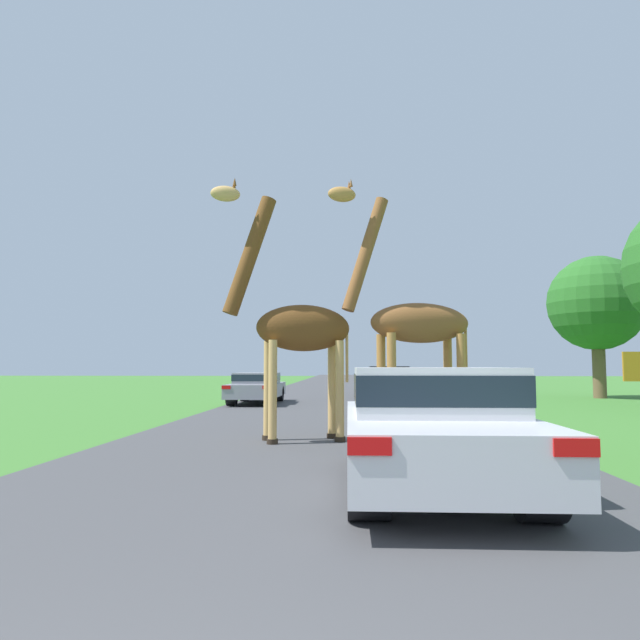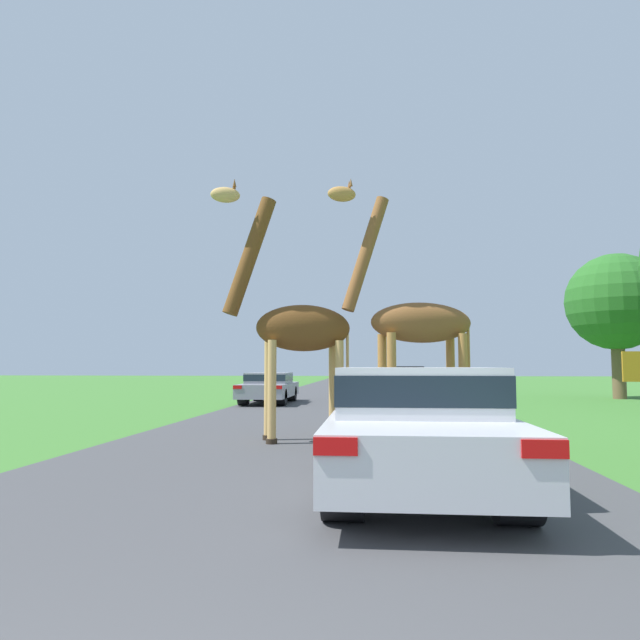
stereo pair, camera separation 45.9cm
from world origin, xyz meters
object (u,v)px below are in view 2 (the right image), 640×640
(car_queue_left, at_px, (403,380))
(tree_centre_back, at_px, (616,302))
(car_queue_right, at_px, (269,386))
(giraffe_near_road, at_px, (295,324))
(car_lead_maroon, at_px, (417,424))
(giraffe_companion, at_px, (415,325))

(car_queue_left, bearing_deg, tree_centre_back, -6.05)
(car_queue_right, distance_m, tree_centre_back, 15.61)
(giraffe_near_road, relative_size, tree_centre_back, 0.79)
(car_queue_right, height_order, tree_centre_back, tree_centre_back)
(car_queue_right, relative_size, car_queue_left, 0.98)
(giraffe_near_road, height_order, car_queue_right, giraffe_near_road)
(car_lead_maroon, xyz_separation_m, car_queue_left, (0.93, 20.17, 0.00))
(car_lead_maroon, height_order, tree_centre_back, tree_centre_back)
(giraffe_near_road, height_order, tree_centre_back, tree_centre_back)
(car_queue_right, bearing_deg, giraffe_companion, -65.35)
(giraffe_companion, distance_m, car_queue_left, 15.65)
(car_lead_maroon, bearing_deg, giraffe_companion, 85.81)
(car_lead_maroon, relative_size, tree_centre_back, 0.68)
(giraffe_near_road, bearing_deg, giraffe_companion, -96.51)
(car_queue_left, height_order, tree_centre_back, tree_centre_back)
(car_queue_left, relative_size, tree_centre_back, 0.72)
(giraffe_near_road, bearing_deg, car_lead_maroon, -171.64)
(car_queue_right, xyz_separation_m, tree_centre_back, (14.61, 4.16, 3.56))
(giraffe_companion, distance_m, car_queue_right, 11.58)
(giraffe_near_road, relative_size, car_lead_maroon, 1.16)
(giraffe_near_road, distance_m, tree_centre_back, 19.42)
(car_lead_maroon, distance_m, car_queue_left, 20.19)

